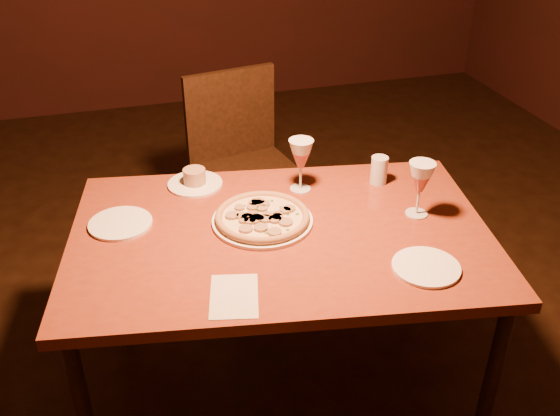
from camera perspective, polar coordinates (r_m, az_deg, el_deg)
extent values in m
cube|color=maroon|center=(2.12, 0.06, -2.60)|extent=(1.55, 1.14, 0.04)
cylinder|color=black|center=(2.69, -14.79, -5.43)|extent=(0.05, 0.05, 0.72)
cylinder|color=black|center=(2.23, 18.64, -15.23)|extent=(0.05, 0.05, 0.72)
cylinder|color=black|center=(2.78, 12.52, -3.73)|extent=(0.05, 0.05, 0.72)
cube|color=black|center=(3.01, -2.78, 2.96)|extent=(0.54, 0.54, 0.04)
cube|color=black|center=(3.09, -4.56, 8.59)|extent=(0.46, 0.12, 0.44)
cylinder|color=black|center=(2.94, -4.47, -3.81)|extent=(0.04, 0.04, 0.47)
cylinder|color=black|center=(3.23, -7.05, -0.40)|extent=(0.04, 0.04, 0.47)
cylinder|color=black|center=(3.07, 1.96, -2.02)|extent=(0.04, 0.04, 0.47)
cylinder|color=black|center=(3.35, -1.09, 1.10)|extent=(0.04, 0.04, 0.47)
cylinder|color=white|center=(2.15, -1.62, -1.18)|extent=(0.35, 0.35, 0.01)
cylinder|color=beige|center=(2.15, -1.63, -0.89)|extent=(0.32, 0.32, 0.01)
torus|color=#B17D4D|center=(2.14, -1.63, -0.75)|extent=(0.33, 0.33, 0.03)
cylinder|color=white|center=(2.41, -7.77, 2.20)|extent=(0.21, 0.21, 0.01)
cylinder|color=#A47C5E|center=(2.39, -7.83, 2.90)|extent=(0.09, 0.09, 0.06)
cylinder|color=silver|center=(2.41, 9.04, 3.45)|extent=(0.06, 0.06, 0.11)
cylinder|color=white|center=(2.21, -14.39, -1.38)|extent=(0.22, 0.22, 0.01)
cylinder|color=white|center=(1.99, 13.21, -5.28)|extent=(0.21, 0.21, 0.01)
cube|color=beige|center=(1.84, -4.22, -8.02)|extent=(0.18, 0.23, 0.00)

